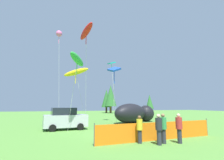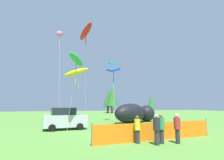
% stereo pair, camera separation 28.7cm
% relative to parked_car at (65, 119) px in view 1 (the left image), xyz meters
% --- Properties ---
extents(ground_plane, '(120.00, 120.00, 0.00)m').
position_rel_parked_car_xyz_m(ground_plane, '(3.83, -3.96, -1.00)').
color(ground_plane, '#548C38').
extents(parked_car, '(4.13, 2.34, 2.04)m').
position_rel_parked_car_xyz_m(parked_car, '(0.00, 0.00, 0.00)').
color(parked_car, '#B7BCC1').
rests_on(parked_car, ground).
extents(folding_chair, '(0.50, 0.51, 0.89)m').
position_rel_parked_car_xyz_m(folding_chair, '(7.70, -4.10, -0.47)').
color(folding_chair, '#1959A5').
rests_on(folding_chair, ground).
extents(inflatable_cat, '(7.05, 4.74, 2.49)m').
position_rel_parked_car_xyz_m(inflatable_cat, '(9.10, 4.19, 0.15)').
color(inflatable_cat, black).
rests_on(inflatable_cat, ground).
extents(safety_fence, '(8.94, 0.91, 1.27)m').
position_rel_parked_car_xyz_m(safety_fence, '(5.69, -7.01, -0.42)').
color(safety_fence, orange).
rests_on(safety_fence, ground).
extents(spectator_in_white_shirt, '(0.38, 0.38, 1.76)m').
position_rel_parked_car_xyz_m(spectator_in_white_shirt, '(4.86, -8.28, -0.04)').
color(spectator_in_white_shirt, '#2D2D38').
rests_on(spectator_in_white_shirt, ground).
extents(spectator_in_red_shirt, '(0.38, 0.38, 1.76)m').
position_rel_parked_car_xyz_m(spectator_in_red_shirt, '(6.29, -8.26, -0.04)').
color(spectator_in_red_shirt, '#2D2D38').
rests_on(spectator_in_red_shirt, ground).
extents(spectator_in_grey_shirt, '(0.36, 0.36, 1.64)m').
position_rel_parked_car_xyz_m(spectator_in_grey_shirt, '(4.01, -7.53, -0.10)').
color(spectator_in_grey_shirt, '#2D2D38').
rests_on(spectator_in_grey_shirt, ground).
extents(spectator_in_yellow_shirt, '(0.38, 0.38, 1.76)m').
position_rel_parked_car_xyz_m(spectator_in_yellow_shirt, '(5.35, -8.01, -0.04)').
color(spectator_in_yellow_shirt, '#2D2D38').
rests_on(spectator_in_yellow_shirt, ground).
extents(kite_teal_diamond, '(1.07, 2.07, 8.54)m').
position_rel_parked_car_xyz_m(kite_teal_diamond, '(6.50, 5.96, 7.12)').
color(kite_teal_diamond, silver).
rests_on(kite_teal_diamond, ground).
extents(kite_blue_box, '(1.17, 2.28, 5.82)m').
position_rel_parked_car_xyz_m(kite_blue_box, '(3.96, -2.81, 4.37)').
color(kite_blue_box, silver).
rests_on(kite_blue_box, ground).
extents(kite_yellow_hero, '(2.99, 2.30, 6.66)m').
position_rel_parked_car_xyz_m(kite_yellow_hero, '(1.12, 2.38, 4.96)').
color(kite_yellow_hero, silver).
rests_on(kite_yellow_hero, ground).
extents(kite_red_lizard, '(1.29, 4.00, 10.11)m').
position_rel_parked_car_xyz_m(kite_red_lizard, '(1.63, -1.22, 8.36)').
color(kite_red_lizard, silver).
rests_on(kite_red_lizard, ground).
extents(kite_pink_octopus, '(0.84, 0.81, 11.78)m').
position_rel_parked_car_xyz_m(kite_pink_octopus, '(-0.88, 5.01, 10.31)').
color(kite_pink_octopus, silver).
rests_on(kite_pink_octopus, ground).
extents(kite_green_fish, '(1.84, 2.57, 6.73)m').
position_rel_parked_car_xyz_m(kite_green_fish, '(0.69, -2.59, 5.14)').
color(kite_green_fish, silver).
rests_on(kite_green_fish, ground).
extents(horizon_tree_east, '(2.27, 2.27, 5.42)m').
position_rel_parked_car_xyz_m(horizon_tree_east, '(25.49, 28.67, 2.33)').
color(horizon_tree_east, brown).
rests_on(horizon_tree_east, ground).
extents(horizon_tree_west, '(3.01, 3.01, 7.17)m').
position_rel_parked_car_xyz_m(horizon_tree_west, '(13.95, 34.78, 3.41)').
color(horizon_tree_west, brown).
rests_on(horizon_tree_west, ground).
extents(horizon_tree_northeast, '(3.52, 3.52, 8.39)m').
position_rel_parked_car_xyz_m(horizon_tree_northeast, '(14.67, 32.73, 4.15)').
color(horizon_tree_northeast, brown).
rests_on(horizon_tree_northeast, ground).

